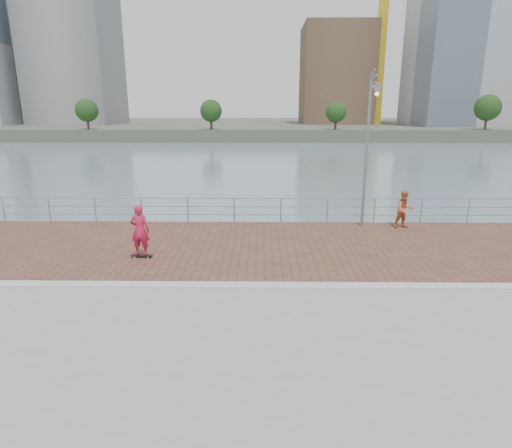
{
  "coord_description": "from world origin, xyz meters",
  "views": [
    {
      "loc": [
        0.17,
        -11.31,
        4.96
      ],
      "look_at": [
        0.0,
        2.0,
        1.3
      ],
      "focal_mm": 30.0,
      "sensor_mm": 36.0,
      "label": 1
    }
  ],
  "objects_px": {
    "skateboarder": "(140,230)",
    "bystander": "(404,209)",
    "guardrail": "(257,207)",
    "street_lamp": "(371,124)"
  },
  "relations": [
    {
      "from": "street_lamp",
      "to": "bystander",
      "type": "distance_m",
      "value": 3.87
    },
    {
      "from": "skateboarder",
      "to": "bystander",
      "type": "height_order",
      "value": "skateboarder"
    },
    {
      "from": "guardrail",
      "to": "skateboarder",
      "type": "distance_m",
      "value": 6.08
    },
    {
      "from": "guardrail",
      "to": "street_lamp",
      "type": "xyz_separation_m",
      "value": [
        4.5,
        -0.94,
        3.62
      ]
    },
    {
      "from": "bystander",
      "to": "skateboarder",
      "type": "bearing_deg",
      "value": -169.98
    },
    {
      "from": "bystander",
      "to": "street_lamp",
      "type": "bearing_deg",
      "value": 172.39
    },
    {
      "from": "street_lamp",
      "to": "guardrail",
      "type": "bearing_deg",
      "value": 168.15
    },
    {
      "from": "bystander",
      "to": "guardrail",
      "type": "bearing_deg",
      "value": 161.31
    },
    {
      "from": "guardrail",
      "to": "bystander",
      "type": "distance_m",
      "value": 6.21
    },
    {
      "from": "street_lamp",
      "to": "skateboarder",
      "type": "xyz_separation_m",
      "value": [
        -8.38,
        -3.73,
        -3.33
      ]
    }
  ]
}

